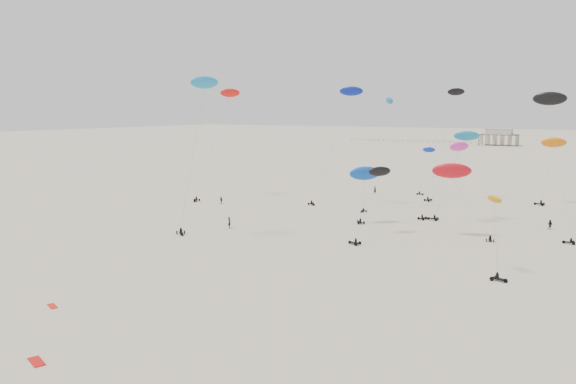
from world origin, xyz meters
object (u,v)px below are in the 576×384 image
Objects in this scene: rig_0 at (223,116)px; pavilion_main at (499,138)px; spectator_0 at (229,228)px; rig_4 at (345,109)px.

pavilion_main is at bearing -113.30° from rig_0.
rig_0 is at bearing 3.01° from spectator_0.
rig_0 reaches higher than pavilion_main.
rig_4 reaches higher than rig_0.
rig_0 reaches higher than spectator_0.
rig_0 is at bearing -95.98° from pavilion_main.
spectator_0 is at bearing 110.30° from rig_0.
pavilion_main is 0.81× the size of rig_4.
spectator_0 is at bearing 23.15° from rig_4.
spectator_0 is (-6.16, -34.43, -20.41)m from rig_4.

